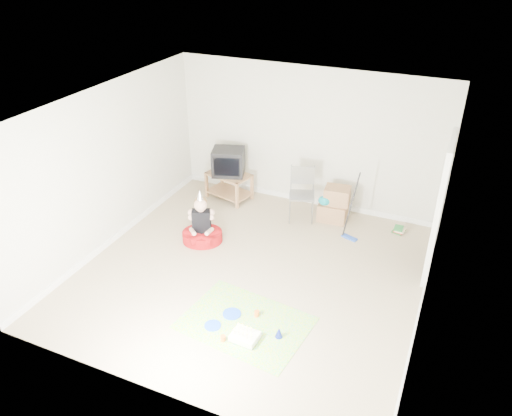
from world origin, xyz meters
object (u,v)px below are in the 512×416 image
at_px(crt_tv, 228,162).
at_px(folding_chair, 302,195).
at_px(tv_stand, 229,184).
at_px(birthday_cake, 245,337).
at_px(cardboard_boxes, 334,205).
at_px(seated_woman, 202,230).

distance_m(crt_tv, folding_chair, 1.59).
height_order(tv_stand, birthday_cake, tv_stand).
distance_m(crt_tv, birthday_cake, 3.96).
bearing_deg(tv_stand, cardboard_boxes, 0.03).
xyz_separation_m(tv_stand, crt_tv, (0.00, 0.00, 0.47)).
relative_size(cardboard_boxes, seated_woman, 0.66).
height_order(crt_tv, seated_woman, crt_tv).
xyz_separation_m(tv_stand, birthday_cake, (1.90, -3.40, -0.25)).
height_order(tv_stand, crt_tv, crt_tv).
xyz_separation_m(crt_tv, folding_chair, (1.55, -0.20, -0.29)).
xyz_separation_m(cardboard_boxes, seated_woman, (-1.82, -1.58, -0.10)).
height_order(seated_woman, birthday_cake, seated_woman).
distance_m(crt_tv, cardboard_boxes, 2.14).
bearing_deg(folding_chair, tv_stand, 172.47).
bearing_deg(birthday_cake, folding_chair, 96.39).
bearing_deg(cardboard_boxes, tv_stand, -179.97).
bearing_deg(crt_tv, birthday_cake, -78.92).
distance_m(tv_stand, seated_woman, 1.60).
bearing_deg(cardboard_boxes, seated_woman, -138.98).
bearing_deg(cardboard_boxes, birthday_cake, -93.16).
relative_size(folding_chair, birthday_cake, 2.75).
bearing_deg(seated_woman, birthday_cake, -48.23).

